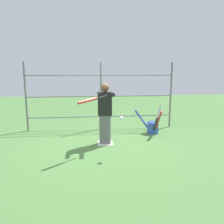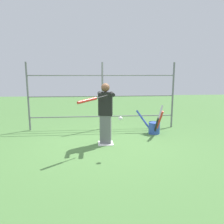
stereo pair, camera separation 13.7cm
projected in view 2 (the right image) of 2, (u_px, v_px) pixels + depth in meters
The scene contains 7 objects.
ground_plane at pixel (106, 144), 5.86m from camera, with size 24.00×24.00×0.00m, color #4C7A3D.
home_plate at pixel (106, 143), 5.85m from camera, with size 0.40×0.40×0.02m.
fence_backstop at pixel (103, 96), 7.22m from camera, with size 4.85×0.06×2.21m.
batter at pixel (106, 112), 5.68m from camera, with size 0.41×0.60×1.61m.
baseball_bat_swinging at pixel (90, 100), 4.83m from camera, with size 0.69×0.61×0.14m.
softball_in_flight at pixel (120, 119), 4.81m from camera, with size 0.10×0.10×0.10m.
bat_bucket at pixel (154, 127), 6.78m from camera, with size 0.91×0.97×0.85m.
Camera 2 is at (0.34, 5.60, 1.90)m, focal length 35.00 mm.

